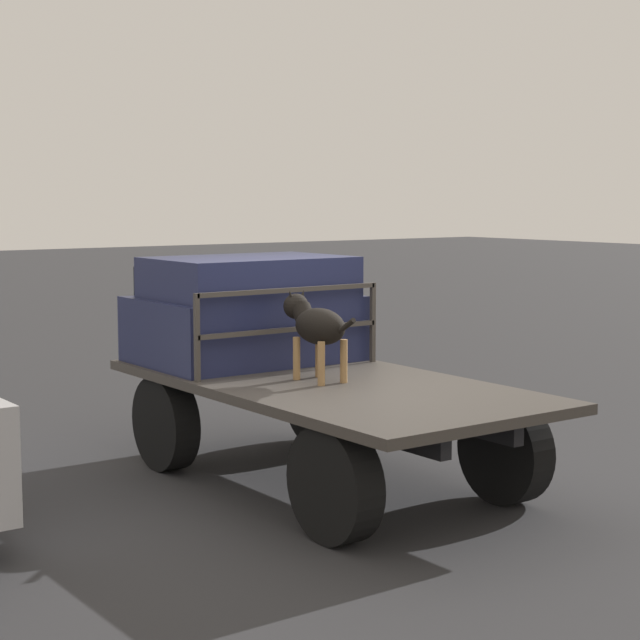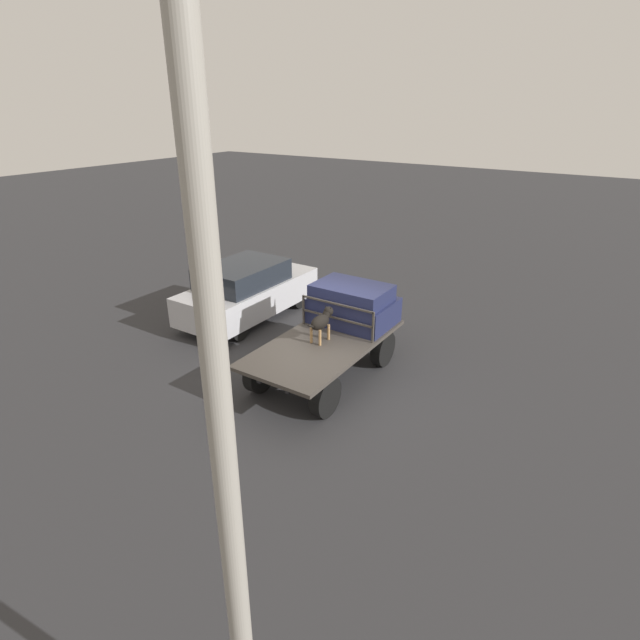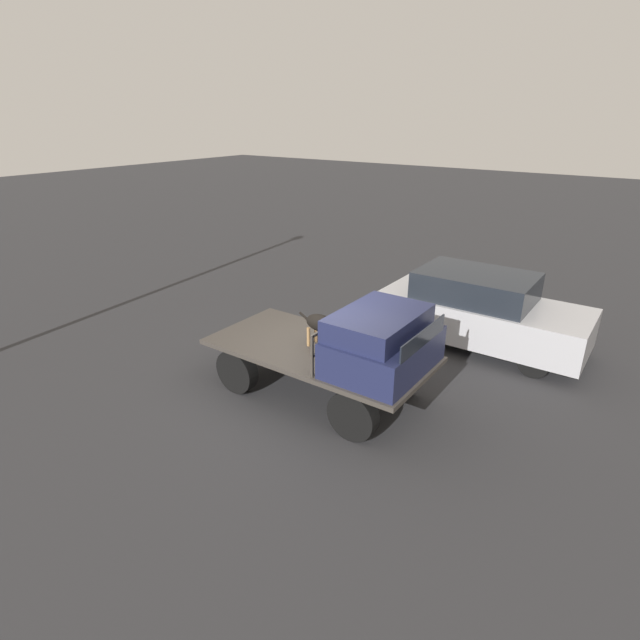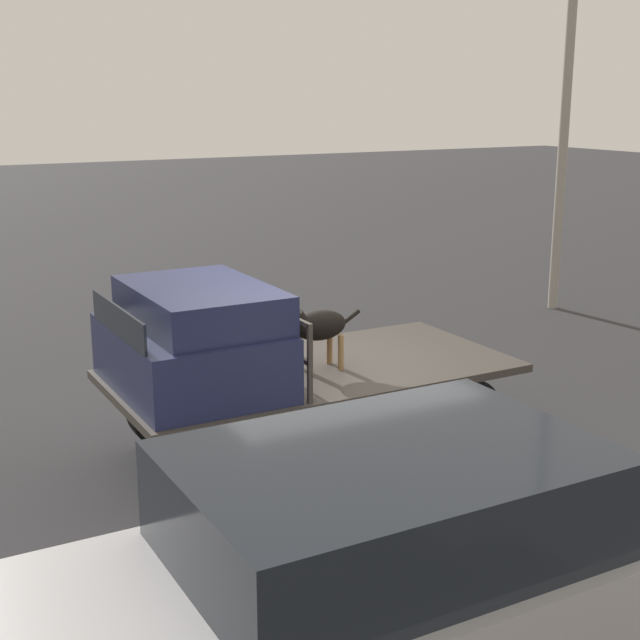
{
  "view_description": "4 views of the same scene",
  "coord_description": "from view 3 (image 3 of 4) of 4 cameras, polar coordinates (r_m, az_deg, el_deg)",
  "views": [
    {
      "loc": [
        -6.99,
        5.12,
        2.38
      ],
      "look_at": [
        -0.04,
        0.08,
        1.39
      ],
      "focal_mm": 60.0,
      "sensor_mm": 36.0,
      "label": 1
    },
    {
      "loc": [
        -8.22,
        -5.3,
        5.7
      ],
      "look_at": [
        -0.04,
        0.08,
        1.39
      ],
      "focal_mm": 28.0,
      "sensor_mm": 36.0,
      "label": 2
    },
    {
      "loc": [
        4.63,
        -6.48,
        4.75
      ],
      "look_at": [
        -0.04,
        0.08,
        1.39
      ],
      "focal_mm": 28.0,
      "sensor_mm": 36.0,
      "label": 3
    },
    {
      "loc": [
        4.04,
        7.47,
        3.55
      ],
      "look_at": [
        -0.04,
        0.08,
        1.39
      ],
      "focal_mm": 50.0,
      "sensor_mm": 36.0,
      "label": 4
    }
  ],
  "objects": [
    {
      "name": "truck_headboard",
      "position": [
        8.38,
        2.77,
        -1.15
      ],
      "size": [
        0.04,
        1.86,
        0.72
      ],
      "color": "#3D3833",
      "rests_on": "flatbed_truck"
    },
    {
      "name": "truck_cab",
      "position": [
        8.06,
        7.07,
        -2.54
      ],
      "size": [
        1.36,
        1.86,
        0.96
      ],
      "color": "#1E2347",
      "rests_on": "flatbed_truck"
    },
    {
      "name": "parked_sedan",
      "position": [
        11.25,
        17.82,
        1.07
      ],
      "size": [
        4.29,
        1.81,
        1.63
      ],
      "rotation": [
        0.0,
        0.0,
        0.09
      ],
      "color": "black",
      "rests_on": "ground"
    },
    {
      "name": "dog",
      "position": [
        8.7,
        0.39,
        -0.39
      ],
      "size": [
        0.95,
        0.3,
        0.73
      ],
      "rotation": [
        0.0,
        0.0,
        0.11
      ],
      "color": "#9E7547",
      "rests_on": "flatbed_truck"
    },
    {
      "name": "flatbed_truck",
      "position": [
        8.96,
        -0.11,
        -4.69
      ],
      "size": [
        3.99,
        1.98,
        0.89
      ],
      "color": "black",
      "rests_on": "ground"
    },
    {
      "name": "ground_plane",
      "position": [
        9.27,
        -0.1,
        -8.18
      ],
      "size": [
        80.0,
        80.0,
        0.0
      ],
      "primitive_type": "plane",
      "color": "#2D2D30"
    }
  ]
}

